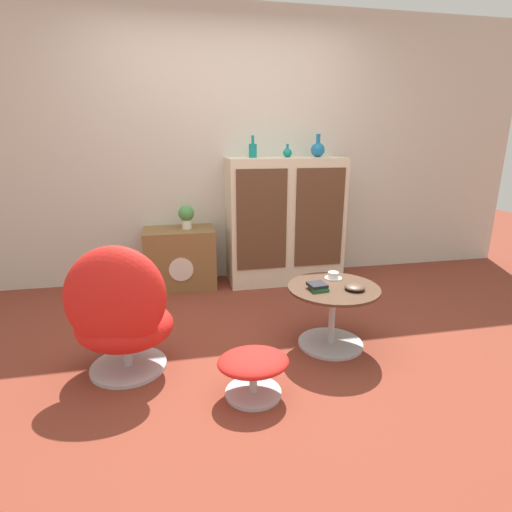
{
  "coord_description": "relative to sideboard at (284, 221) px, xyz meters",
  "views": [
    {
      "loc": [
        -0.54,
        -2.44,
        1.4
      ],
      "look_at": [
        0.05,
        0.4,
        0.55
      ],
      "focal_mm": 28.0,
      "sensor_mm": 36.0,
      "label": 1
    }
  ],
  "objects": [
    {
      "name": "ground_plane",
      "position": [
        -0.54,
        -1.34,
        -0.62
      ],
      "size": [
        12.0,
        12.0,
        0.0
      ],
      "primitive_type": "plane",
      "color": "brown"
    },
    {
      "name": "wall_back",
      "position": [
        -0.54,
        0.26,
        0.68
      ],
      "size": [
        6.4,
        0.06,
        2.6
      ],
      "color": "beige",
      "rests_on": "ground_plane"
    },
    {
      "name": "sideboard",
      "position": [
        0.0,
        0.0,
        0.0
      ],
      "size": [
        1.13,
        0.47,
        1.23
      ],
      "color": "beige",
      "rests_on": "ground_plane"
    },
    {
      "name": "tv_console",
      "position": [
        -1.04,
        0.01,
        -0.33
      ],
      "size": [
        0.66,
        0.44,
        0.58
      ],
      "color": "brown",
      "rests_on": "ground_plane"
    },
    {
      "name": "egg_chair",
      "position": [
        -1.42,
        -1.47,
        -0.21
      ],
      "size": [
        0.7,
        0.66,
        0.85
      ],
      "color": "#B7B7BC",
      "rests_on": "ground_plane"
    },
    {
      "name": "ottoman",
      "position": [
        -0.69,
        -1.84,
        -0.44
      ],
      "size": [
        0.4,
        0.34,
        0.25
      ],
      "color": "#B7B7BC",
      "rests_on": "ground_plane"
    },
    {
      "name": "coffee_table",
      "position": [
        -0.04,
        -1.39,
        -0.35
      ],
      "size": [
        0.63,
        0.63,
        0.44
      ],
      "color": "#B7B7BC",
      "rests_on": "ground_plane"
    },
    {
      "name": "vase_leftmost",
      "position": [
        -0.32,
        0.0,
        0.68
      ],
      "size": [
        0.08,
        0.08,
        0.2
      ],
      "color": "#147A75",
      "rests_on": "sideboard"
    },
    {
      "name": "vase_inner_left",
      "position": [
        0.02,
        0.0,
        0.66
      ],
      "size": [
        0.09,
        0.09,
        0.12
      ],
      "color": "#147A75",
      "rests_on": "sideboard"
    },
    {
      "name": "vase_inner_right",
      "position": [
        0.32,
        0.0,
        0.69
      ],
      "size": [
        0.13,
        0.13,
        0.22
      ],
      "color": "#196699",
      "rests_on": "sideboard"
    },
    {
      "name": "potted_plant",
      "position": [
        -0.96,
        0.02,
        0.09
      ],
      "size": [
        0.15,
        0.15,
        0.22
      ],
      "color": "silver",
      "rests_on": "tv_console"
    },
    {
      "name": "teacup",
      "position": [
        0.02,
        -1.23,
        -0.16
      ],
      "size": [
        0.12,
        0.12,
        0.05
      ],
      "color": "white",
      "rests_on": "coffee_table"
    },
    {
      "name": "book_stack",
      "position": [
        -0.16,
        -1.42,
        -0.16
      ],
      "size": [
        0.13,
        0.13,
        0.04
      ],
      "color": "#237038",
      "rests_on": "coffee_table"
    },
    {
      "name": "bowl",
      "position": [
        0.08,
        -1.47,
        -0.16
      ],
      "size": [
        0.14,
        0.14,
        0.04
      ],
      "color": "#4C3828",
      "rests_on": "coffee_table"
    }
  ]
}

